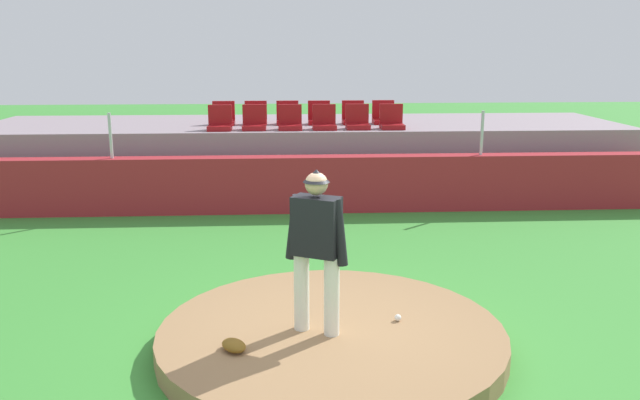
# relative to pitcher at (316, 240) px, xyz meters

# --- Properties ---
(ground_plane) EXTENTS (60.00, 60.00, 0.00)m
(ground_plane) POSITION_rel_pitcher_xyz_m (0.16, 0.08, -1.22)
(ground_plane) COLOR #3B8D35
(pitchers_mound) EXTENTS (3.66, 3.66, 0.23)m
(pitchers_mound) POSITION_rel_pitcher_xyz_m (0.16, 0.08, -1.11)
(pitchers_mound) COLOR #946F49
(pitchers_mound) RESTS_ON ground_plane
(pitcher) EXTENTS (0.66, 0.43, 1.72)m
(pitcher) POSITION_rel_pitcher_xyz_m (0.00, 0.00, 0.00)
(pitcher) COLOR white
(pitcher) RESTS_ON pitchers_mound
(baseball) EXTENTS (0.07, 0.07, 0.07)m
(baseball) POSITION_rel_pitcher_xyz_m (0.89, 0.22, -0.96)
(baseball) COLOR white
(baseball) RESTS_ON pitchers_mound
(fielding_glove) EXTENTS (0.34, 0.36, 0.11)m
(fielding_glove) POSITION_rel_pitcher_xyz_m (-0.83, -0.39, -0.94)
(fielding_glove) COLOR brown
(fielding_glove) RESTS_ON pitchers_mound
(brick_barrier) EXTENTS (14.23, 0.40, 1.08)m
(brick_barrier) POSITION_rel_pitcher_xyz_m (0.16, 5.96, -0.68)
(brick_barrier) COLOR maroon
(brick_barrier) RESTS_ON ground_plane
(fence_post_left) EXTENTS (0.06, 0.06, 0.84)m
(fence_post_left) POSITION_rel_pitcher_xyz_m (-3.51, 5.96, 0.28)
(fence_post_left) COLOR silver
(fence_post_left) RESTS_ON brick_barrier
(fence_post_right) EXTENTS (0.06, 0.06, 0.84)m
(fence_post_right) POSITION_rel_pitcher_xyz_m (3.49, 5.96, 0.28)
(fence_post_right) COLOR silver
(fence_post_right) RESTS_ON brick_barrier
(bleacher_platform) EXTENTS (13.96, 3.52, 1.45)m
(bleacher_platform) POSITION_rel_pitcher_xyz_m (0.16, 8.35, -0.50)
(bleacher_platform) COLOR gray
(bleacher_platform) RESTS_ON ground_plane
(stadium_chair_0) EXTENTS (0.48, 0.44, 0.50)m
(stadium_chair_0) POSITION_rel_pitcher_xyz_m (-1.59, 7.09, 0.38)
(stadium_chair_0) COLOR maroon
(stadium_chair_0) RESTS_ON bleacher_platform
(stadium_chair_1) EXTENTS (0.48, 0.44, 0.50)m
(stadium_chair_1) POSITION_rel_pitcher_xyz_m (-0.90, 7.12, 0.38)
(stadium_chair_1) COLOR maroon
(stadium_chair_1) RESTS_ON bleacher_platform
(stadium_chair_2) EXTENTS (0.48, 0.44, 0.50)m
(stadium_chair_2) POSITION_rel_pitcher_xyz_m (-0.16, 7.10, 0.38)
(stadium_chair_2) COLOR maroon
(stadium_chair_2) RESTS_ON bleacher_platform
(stadium_chair_3) EXTENTS (0.48, 0.44, 0.50)m
(stadium_chair_3) POSITION_rel_pitcher_xyz_m (0.54, 7.10, 0.38)
(stadium_chair_3) COLOR maroon
(stadium_chair_3) RESTS_ON bleacher_platform
(stadium_chair_4) EXTENTS (0.48, 0.44, 0.50)m
(stadium_chair_4) POSITION_rel_pitcher_xyz_m (1.23, 7.13, 0.38)
(stadium_chair_4) COLOR maroon
(stadium_chair_4) RESTS_ON bleacher_platform
(stadium_chair_5) EXTENTS (0.48, 0.44, 0.50)m
(stadium_chair_5) POSITION_rel_pitcher_xyz_m (1.93, 7.10, 0.38)
(stadium_chair_5) COLOR maroon
(stadium_chair_5) RESTS_ON bleacher_platform
(stadium_chair_6) EXTENTS (0.48, 0.44, 0.50)m
(stadium_chair_6) POSITION_rel_pitcher_xyz_m (-1.60, 8.01, 0.38)
(stadium_chair_6) COLOR maroon
(stadium_chair_6) RESTS_ON bleacher_platform
(stadium_chair_7) EXTENTS (0.48, 0.44, 0.50)m
(stadium_chair_7) POSITION_rel_pitcher_xyz_m (-0.90, 8.03, 0.38)
(stadium_chair_7) COLOR maroon
(stadium_chair_7) RESTS_ON bleacher_platform
(stadium_chair_8) EXTENTS (0.48, 0.44, 0.50)m
(stadium_chair_8) POSITION_rel_pitcher_xyz_m (-0.21, 8.03, 0.38)
(stadium_chair_8) COLOR maroon
(stadium_chair_8) RESTS_ON bleacher_platform
(stadium_chair_9) EXTENTS (0.48, 0.44, 0.50)m
(stadium_chair_9) POSITION_rel_pitcher_xyz_m (0.48, 8.01, 0.38)
(stadium_chair_9) COLOR maroon
(stadium_chair_9) RESTS_ON bleacher_platform
(stadium_chair_10) EXTENTS (0.48, 0.44, 0.50)m
(stadium_chair_10) POSITION_rel_pitcher_xyz_m (1.23, 8.02, 0.38)
(stadium_chair_10) COLOR maroon
(stadium_chair_10) RESTS_ON bleacher_platform
(stadium_chair_11) EXTENTS (0.48, 0.44, 0.50)m
(stadium_chair_11) POSITION_rel_pitcher_xyz_m (1.90, 8.03, 0.38)
(stadium_chair_11) COLOR maroon
(stadium_chair_11) RESTS_ON bleacher_platform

